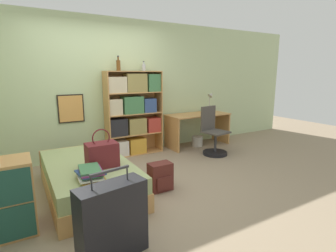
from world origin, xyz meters
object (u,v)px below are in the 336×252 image
Objects in this scene: suitcase at (112,221)px; desk_chair at (213,139)px; book_stack_on_bed at (90,174)px; desk_lamp at (211,98)px; bookcase at (132,112)px; waste_bin at (197,141)px; backpack at (160,177)px; handbag at (102,154)px; bottle_brown at (144,67)px; bed at (88,177)px; desk at (198,123)px; bottle_green at (118,65)px.

suitcase is 0.85× the size of desk_chair.
suitcase is at bearing -91.53° from book_stack_on_bed.
desk_lamp is 1.19m from desk_chair.
bookcase is 1.61m from waste_bin.
desk_lamp is at bearing 37.13° from backpack.
bookcase reaches higher than suitcase.
bottle_brown reaches higher than handbag.
bookcase reaches higher than bed.
bed is 3.73× the size of handbag.
desk_chair is at bearing 10.66° from bed.
waste_bin is (2.62, 1.09, -0.10)m from bed.
book_stack_on_bed is 1.68× the size of waste_bin.
desk_lamp is at bearing -2.77° from bottle_brown.
desk is at bearing 42.31° from suitcase.
desk is (1.48, -0.14, -0.32)m from bookcase.
bottle_green reaches higher than handbag.
handbag is 2.91m from desk.
bottle_green is at bearing 173.65° from desk.
bottle_brown is at bearing 50.79° from book_stack_on_bed.
handbag is at bearing -63.41° from bed.
bed is at bearing -169.34° from desk_chair.
desk is (1.20, -0.18, -1.19)m from bottle_brown.
suitcase is at bearing -120.41° from bottle_brown.
backpack is (-0.61, -1.77, -1.51)m from bottle_brown.
handbag is 1.79× the size of bottle_green.
bottle_brown is 1.97m from waste_bin.
bottle_brown is at bearing 141.71° from desk_chair.
suitcase is 3.71m from waste_bin.
book_stack_on_bed is 2.78m from bottle_brown.
bookcase reaches higher than desk_lamp.
desk_lamp is 1.23× the size of backpack.
bed is 0.47m from handbag.
waste_bin is at bearing 40.98° from backpack.
handbag is at bearing 77.30° from suitcase.
desk_lamp is 0.50× the size of desk_chair.
handbag is 2.14m from bottle_green.
book_stack_on_bed is at bearing -148.17° from waste_bin.
bookcase is 1.52m from desk.
suitcase is at bearing -135.98° from backpack.
backpack is (0.87, -0.43, -0.02)m from bed.
desk_lamp is at bearing 13.68° from desk.
desk is at bearing -8.68° from bottle_brown.
bottle_brown is at bearing 71.09° from backpack.
desk is at bearing 41.32° from backpack.
desk_chair is at bearing -96.02° from waste_bin.
suitcase is at bearing -111.73° from bottle_green.
book_stack_on_bed is 2.12× the size of bottle_brown.
bottle_green is 0.57× the size of desk_lamp.
bottle_brown is at bearing 171.32° from desk.
backpack is (-0.32, -1.72, -0.64)m from bookcase.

